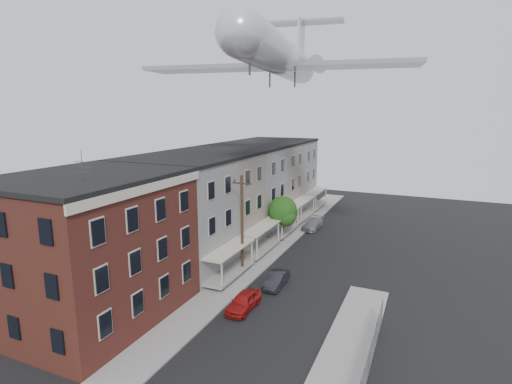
# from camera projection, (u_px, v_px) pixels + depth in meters

# --- Properties ---
(sidewalk_left) EXTENTS (3.00, 62.00, 0.12)m
(sidewalk_left) POSITION_uv_depth(u_px,v_px,m) (268.00, 252.00, 41.52)
(sidewalk_left) COLOR gray
(sidewalk_left) RESTS_ON ground
(curb_left) EXTENTS (0.15, 62.00, 0.14)m
(curb_left) POSITION_uv_depth(u_px,v_px,m) (281.00, 254.00, 40.95)
(curb_left) COLOR gray
(curb_left) RESTS_ON ground
(curb_right) EXTENTS (0.15, 26.00, 0.14)m
(curb_right) POSITION_uv_depth(u_px,v_px,m) (307.00, 382.00, 21.61)
(curb_right) COLOR gray
(curb_right) RESTS_ON ground
(corner_building) EXTENTS (10.31, 12.30, 12.15)m
(corner_building) POSITION_uv_depth(u_px,v_px,m) (91.00, 247.00, 27.82)
(corner_building) COLOR #361811
(corner_building) RESTS_ON ground
(row_house_a) EXTENTS (11.98, 7.00, 10.30)m
(row_house_a) POSITION_uv_depth(u_px,v_px,m) (172.00, 215.00, 36.33)
(row_house_a) COLOR slate
(row_house_a) RESTS_ON ground
(row_house_b) EXTENTS (11.98, 7.00, 10.30)m
(row_house_b) POSITION_uv_depth(u_px,v_px,m) (211.00, 200.00, 42.61)
(row_house_b) COLOR gray
(row_house_b) RESTS_ON ground
(row_house_c) EXTENTS (11.98, 7.00, 10.30)m
(row_house_c) POSITION_uv_depth(u_px,v_px,m) (240.00, 188.00, 48.89)
(row_house_c) COLOR slate
(row_house_c) RESTS_ON ground
(row_house_d) EXTENTS (11.98, 7.00, 10.30)m
(row_house_d) POSITION_uv_depth(u_px,v_px,m) (262.00, 180.00, 55.17)
(row_house_d) COLOR gray
(row_house_d) RESTS_ON ground
(row_house_e) EXTENTS (11.98, 7.00, 10.30)m
(row_house_e) POSITION_uv_depth(u_px,v_px,m) (279.00, 173.00, 61.45)
(row_house_e) COLOR slate
(row_house_e) RESTS_ON ground
(utility_pole) EXTENTS (1.80, 0.26, 9.00)m
(utility_pole) POSITION_uv_depth(u_px,v_px,m) (242.00, 224.00, 35.26)
(utility_pole) COLOR black
(utility_pole) RESTS_ON ground
(street_tree) EXTENTS (3.22, 3.20, 5.20)m
(street_tree) POSITION_uv_depth(u_px,v_px,m) (284.00, 212.00, 44.28)
(street_tree) COLOR black
(street_tree) RESTS_ON ground
(car_near) EXTENTS (1.60, 3.84, 1.30)m
(car_near) POSITION_uv_depth(u_px,v_px,m) (244.00, 301.00, 29.46)
(car_near) COLOR #A51515
(car_near) RESTS_ON ground
(car_mid) EXTENTS (1.36, 3.66, 1.20)m
(car_mid) POSITION_uv_depth(u_px,v_px,m) (276.00, 280.00, 33.40)
(car_mid) COLOR black
(car_mid) RESTS_ON ground
(car_far) EXTENTS (2.04, 4.47, 1.27)m
(car_far) POSITION_uv_depth(u_px,v_px,m) (313.00, 224.00, 49.72)
(car_far) COLOR gray
(car_far) RESTS_ON ground
(airplane) EXTENTS (25.83, 29.50, 8.48)m
(airplane) POSITION_uv_depth(u_px,v_px,m) (282.00, 57.00, 38.92)
(airplane) COLOR #BDBCC1
(airplane) RESTS_ON ground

